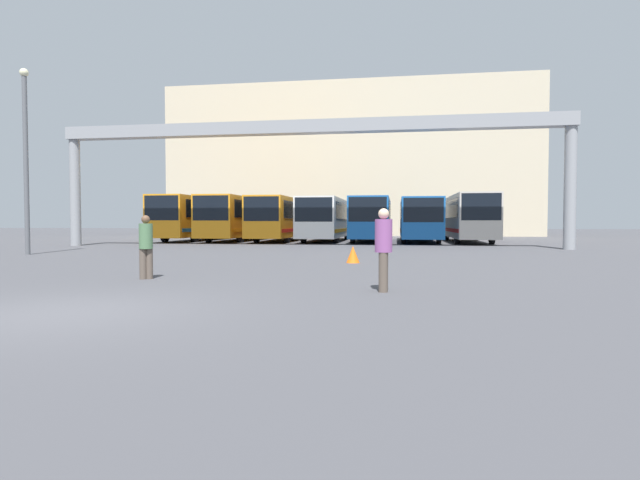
{
  "coord_description": "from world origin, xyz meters",
  "views": [
    {
      "loc": [
        5.07,
        -6.93,
        1.41
      ],
      "look_at": [
        0.41,
        23.38,
        0.3
      ],
      "focal_mm": 28.0,
      "sensor_mm": 36.0,
      "label": 1
    }
  ],
  "objects_px": {
    "pedestrian_near_right": "(384,248)",
    "bus_slot_3": "(327,217)",
    "bus_slot_6": "(467,216)",
    "pedestrian_mid_left": "(146,245)",
    "bus_slot_5": "(419,218)",
    "bus_slot_2": "(283,217)",
    "bus_slot_1": "(239,216)",
    "bus_slot_0": "(199,216)",
    "traffic_cone": "(353,254)",
    "lamp_post": "(26,154)",
    "bus_slot_4": "(372,217)"
  },
  "relations": [
    {
      "from": "pedestrian_near_right",
      "to": "bus_slot_2",
      "type": "bearing_deg",
      "value": 18.66
    },
    {
      "from": "pedestrian_mid_left",
      "to": "bus_slot_3",
      "type": "bearing_deg",
      "value": 55.77
    },
    {
      "from": "bus_slot_3",
      "to": "pedestrian_mid_left",
      "type": "relative_size",
      "value": 7.68
    },
    {
      "from": "pedestrian_mid_left",
      "to": "bus_slot_4",
      "type": "bearing_deg",
      "value": 47.92
    },
    {
      "from": "pedestrian_mid_left",
      "to": "lamp_post",
      "type": "relative_size",
      "value": 0.2
    },
    {
      "from": "bus_slot_0",
      "to": "bus_slot_4",
      "type": "height_order",
      "value": "bus_slot_0"
    },
    {
      "from": "bus_slot_4",
      "to": "bus_slot_6",
      "type": "bearing_deg",
      "value": 4.49
    },
    {
      "from": "bus_slot_1",
      "to": "bus_slot_0",
      "type": "bearing_deg",
      "value": 173.53
    },
    {
      "from": "bus_slot_0",
      "to": "lamp_post",
      "type": "xyz_separation_m",
      "value": [
        -0.72,
        -17.2,
        2.48
      ]
    },
    {
      "from": "bus_slot_5",
      "to": "traffic_cone",
      "type": "xyz_separation_m",
      "value": [
        -3.06,
        -19.33,
        -1.42
      ]
    },
    {
      "from": "bus_slot_3",
      "to": "bus_slot_1",
      "type": "bearing_deg",
      "value": -178.44
    },
    {
      "from": "bus_slot_0",
      "to": "lamp_post",
      "type": "relative_size",
      "value": 1.57
    },
    {
      "from": "bus_slot_5",
      "to": "pedestrian_mid_left",
      "type": "bearing_deg",
      "value": -107.09
    },
    {
      "from": "bus_slot_3",
      "to": "bus_slot_0",
      "type": "bearing_deg",
      "value": 178.88
    },
    {
      "from": "bus_slot_0",
      "to": "bus_slot_2",
      "type": "distance_m",
      "value": 6.65
    },
    {
      "from": "bus_slot_2",
      "to": "pedestrian_mid_left",
      "type": "distance_m",
      "value": 25.11
    },
    {
      "from": "pedestrian_near_right",
      "to": "bus_slot_5",
      "type": "bearing_deg",
      "value": -2.49
    },
    {
      "from": "bus_slot_2",
      "to": "pedestrian_near_right",
      "type": "xyz_separation_m",
      "value": [
        8.14,
        -26.35,
        -0.91
      ]
    },
    {
      "from": "bus_slot_2",
      "to": "bus_slot_6",
      "type": "bearing_deg",
      "value": -1.4
    },
    {
      "from": "bus_slot_6",
      "to": "pedestrian_mid_left",
      "type": "distance_m",
      "value": 27.03
    },
    {
      "from": "bus_slot_5",
      "to": "bus_slot_3",
      "type": "bearing_deg",
      "value": -179.19
    },
    {
      "from": "bus_slot_5",
      "to": "pedestrian_near_right",
      "type": "xyz_separation_m",
      "value": [
        -1.84,
        -26.34,
        -0.82
      ]
    },
    {
      "from": "bus_slot_1",
      "to": "pedestrian_near_right",
      "type": "relative_size",
      "value": 6.98
    },
    {
      "from": "bus_slot_2",
      "to": "pedestrian_near_right",
      "type": "distance_m",
      "value": 27.59
    },
    {
      "from": "traffic_cone",
      "to": "lamp_post",
      "type": "distance_m",
      "value": 15.02
    },
    {
      "from": "bus_slot_1",
      "to": "bus_slot_4",
      "type": "bearing_deg",
      "value": -3.23
    },
    {
      "from": "bus_slot_2",
      "to": "pedestrian_mid_left",
      "type": "xyz_separation_m",
      "value": [
        2.29,
        -24.99,
        -0.96
      ]
    },
    {
      "from": "bus_slot_5",
      "to": "traffic_cone",
      "type": "height_order",
      "value": "bus_slot_5"
    },
    {
      "from": "bus_slot_5",
      "to": "pedestrian_mid_left",
      "type": "relative_size",
      "value": 7.8
    },
    {
      "from": "lamp_post",
      "to": "bus_slot_2",
      "type": "bearing_deg",
      "value": 66.68
    },
    {
      "from": "bus_slot_0",
      "to": "pedestrian_near_right",
      "type": "relative_size",
      "value": 7.43
    },
    {
      "from": "pedestrian_near_right",
      "to": "bus_slot_3",
      "type": "bearing_deg",
      "value": 11.89
    },
    {
      "from": "bus_slot_6",
      "to": "traffic_cone",
      "type": "height_order",
      "value": "bus_slot_6"
    },
    {
      "from": "pedestrian_mid_left",
      "to": "pedestrian_near_right",
      "type": "relative_size",
      "value": 0.94
    },
    {
      "from": "lamp_post",
      "to": "bus_slot_6",
      "type": "bearing_deg",
      "value": 39.06
    },
    {
      "from": "bus_slot_1",
      "to": "lamp_post",
      "type": "xyz_separation_m",
      "value": [
        -4.05,
        -16.82,
        2.5
      ]
    },
    {
      "from": "bus_slot_6",
      "to": "pedestrian_mid_left",
      "type": "height_order",
      "value": "bus_slot_6"
    },
    {
      "from": "bus_slot_1",
      "to": "pedestrian_near_right",
      "type": "height_order",
      "value": "bus_slot_1"
    },
    {
      "from": "bus_slot_5",
      "to": "bus_slot_0",
      "type": "bearing_deg",
      "value": 179.65
    },
    {
      "from": "bus_slot_6",
      "to": "bus_slot_4",
      "type": "bearing_deg",
      "value": -175.51
    },
    {
      "from": "bus_slot_3",
      "to": "lamp_post",
      "type": "relative_size",
      "value": 1.52
    },
    {
      "from": "pedestrian_mid_left",
      "to": "traffic_cone",
      "type": "height_order",
      "value": "pedestrian_mid_left"
    },
    {
      "from": "bus_slot_6",
      "to": "pedestrian_near_right",
      "type": "bearing_deg",
      "value": -101.22
    },
    {
      "from": "bus_slot_5",
      "to": "lamp_post",
      "type": "distance_m",
      "value": 24.5
    },
    {
      "from": "bus_slot_6",
      "to": "traffic_cone",
      "type": "distance_m",
      "value": 20.12
    },
    {
      "from": "bus_slot_5",
      "to": "pedestrian_mid_left",
      "type": "xyz_separation_m",
      "value": [
        -7.68,
        -24.98,
        -0.88
      ]
    },
    {
      "from": "traffic_cone",
      "to": "bus_slot_6",
      "type": "bearing_deg",
      "value": 71.44
    },
    {
      "from": "bus_slot_3",
      "to": "pedestrian_near_right",
      "type": "xyz_separation_m",
      "value": [
        4.81,
        -26.25,
        -0.86
      ]
    },
    {
      "from": "bus_slot_0",
      "to": "bus_slot_3",
      "type": "height_order",
      "value": "bus_slot_0"
    },
    {
      "from": "bus_slot_1",
      "to": "pedestrian_mid_left",
      "type": "xyz_separation_m",
      "value": [
        5.62,
        -24.71,
        -1.01
      ]
    }
  ]
}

